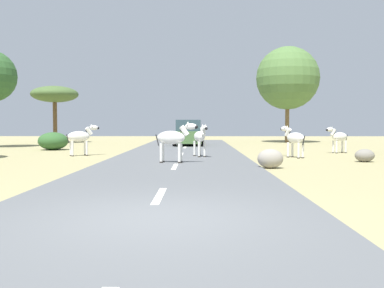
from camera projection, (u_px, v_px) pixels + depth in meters
The scene contains 15 objects.
ground_plane at pixel (156, 220), 6.93m from camera, with size 90.00×90.00×0.00m, color #998E60.
road at pixel (148, 218), 6.93m from camera, with size 6.00×64.00×0.05m, color #56595B.
lane_markings at pixel (140, 232), 5.93m from camera, with size 0.16×56.00×0.01m.
zebra_0 at pixel (200, 137), 19.37m from camera, with size 0.74×1.51×1.48m.
zebra_1 at pixel (173, 138), 16.40m from camera, with size 1.66×0.62×1.57m.
zebra_2 at pixel (294, 138), 19.39m from camera, with size 1.00×1.42×1.48m.
zebra_3 at pixel (81, 137), 20.52m from camera, with size 1.45×1.06×1.52m.
zebra_4 at pixel (338, 137), 22.40m from camera, with size 1.39×0.87×1.40m.
car_0 at pixel (189, 134), 29.59m from camera, with size 2.11×4.38×1.74m.
car_1 at pixel (188, 132), 36.64m from camera, with size 2.14×4.40×1.74m.
tree_4 at pixel (55, 95), 33.95m from camera, with size 3.67×3.67×4.50m.
tree_5 at pixel (288, 78), 34.49m from camera, with size 5.04×5.04×7.70m.
bush_4 at pixel (53, 141), 25.05m from camera, with size 1.73×1.56×1.04m, color #2D5628.
rock_1 at pixel (365, 155), 17.28m from camera, with size 0.78×0.60×0.52m, color gray.
rock_3 at pixel (270, 159), 14.82m from camera, with size 0.89×0.65×0.67m, color gray.
Camera 1 is at (0.67, -6.86, 1.56)m, focal length 40.24 mm.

